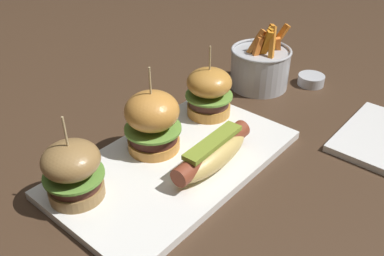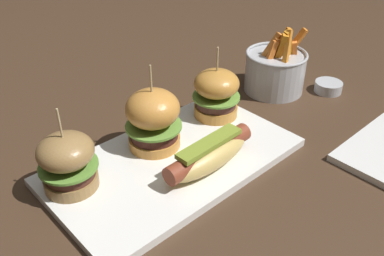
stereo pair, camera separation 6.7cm
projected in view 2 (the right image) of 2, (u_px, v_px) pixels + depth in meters
ground_plane at (174, 165)px, 0.68m from camera, size 3.00×3.00×0.00m
platter_main at (174, 161)px, 0.68m from camera, size 0.41×0.23×0.01m
hot_dog at (209, 154)px, 0.64m from camera, size 0.17×0.06×0.05m
slider_left at (68, 162)px, 0.59m from camera, size 0.09×0.09×0.13m
slider_center at (155, 118)px, 0.68m from camera, size 0.09×0.09×0.15m
slider_right at (216, 93)px, 0.76m from camera, size 0.09×0.09×0.14m
fries_bucket at (275, 70)px, 0.88m from camera, size 0.13×0.13×0.14m
sauce_ramekin at (328, 87)px, 0.89m from camera, size 0.06×0.06×0.02m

